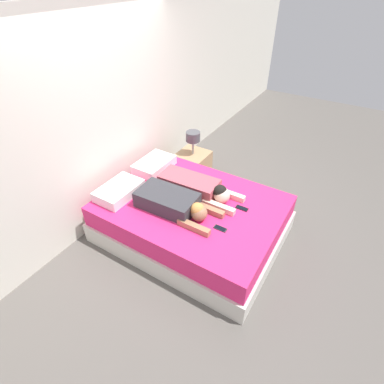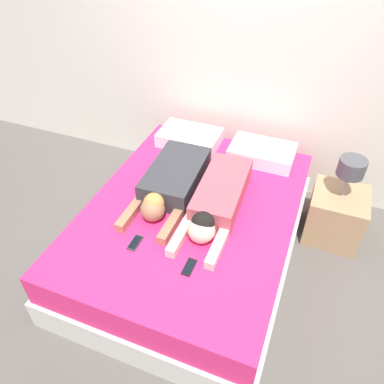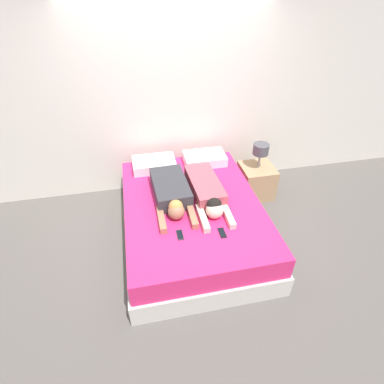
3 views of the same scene
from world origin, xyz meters
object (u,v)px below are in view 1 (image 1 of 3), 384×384
Objects in this scene: person_left at (174,203)px; cell_phone_left at (220,228)px; person_right at (197,187)px; cell_phone_right at (242,208)px; pillow_head_right at (154,165)px; nightstand at (193,164)px; pillow_head_left at (119,191)px; bed at (192,219)px.

person_left reaches higher than cell_phone_left.
cell_phone_left is at bearing -127.92° from person_right.
person_right reaches higher than cell_phone_right.
pillow_head_right is at bearing 51.53° from person_left.
person_right is at bearing 91.24° from cell_phone_right.
person_right is at bearing -101.59° from pillow_head_right.
pillow_head_right is 3.91× the size of cell_phone_left.
cell_phone_left is at bearing -113.59° from pillow_head_right.
nightstand is at bearing 41.21° from cell_phone_left.
pillow_head_left reaches higher than cell_phone_right.
bed is 2.01× the size of person_right.
person_left reaches higher than bed.
bed is 3.80× the size of pillow_head_right.
pillow_head_left is 1.51m from cell_phone_right.
person_right is at bearing 11.07° from bed.
pillow_head_left is 1.00× the size of pillow_head_right.
cell_phone_left is at bearing -90.90° from person_left.
bed is at bearing -148.95° from nightstand.
person_left is (0.13, -0.73, 0.03)m from pillow_head_left.
cell_phone_right is 1.55m from nightstand.
person_right is 1.29× the size of nightstand.
nightstand is at bearing -6.90° from pillow_head_left.
pillow_head_right reaches higher than bed.
cell_phone_left is at bearing -114.74° from bed.
pillow_head_right is at bearing 0.00° from pillow_head_left.
pillow_head_left is at bearing 124.15° from person_right.
bed is at bearing -26.69° from person_left.
person_left is 1.48m from nightstand.
pillow_head_right is 1.47m from cell_phone_left.
pillow_head_left is 1.35m from cell_phone_left.
person_right is (-0.16, -0.80, 0.03)m from pillow_head_right.
person_left is at bearing 153.31° from bed.
bed is at bearing -67.11° from pillow_head_left.
bed is 0.97m from pillow_head_left.
bed is 2.13× the size of person_left.
cell_phone_right is at bearing -96.15° from pillow_head_right.
pillow_head_right is 0.53× the size of person_right.
pillow_head_left is at bearing 111.63° from cell_phone_right.
person_left is (-0.22, 0.11, 0.37)m from bed.
pillow_head_left is at bearing 100.21° from person_left.
bed is at bearing 109.72° from cell_phone_right.
bed is 2.59× the size of nightstand.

